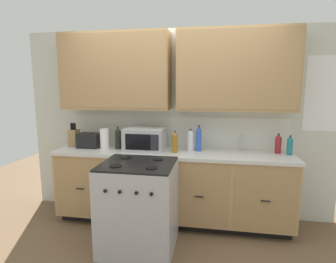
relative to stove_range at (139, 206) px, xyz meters
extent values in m
plane|color=brown|center=(0.26, 0.33, -0.47)|extent=(8.00, 8.00, 0.00)
cube|color=silver|center=(0.26, 0.96, 0.75)|extent=(4.08, 0.05, 2.44)
cube|color=silver|center=(0.26, 0.93, 0.65)|extent=(2.88, 0.01, 0.40)
cube|color=tan|center=(-0.49, 0.76, 1.43)|extent=(1.39, 0.34, 0.95)
cube|color=#A58052|center=(-0.49, 0.59, 1.43)|extent=(1.36, 0.01, 0.89)
cube|color=tan|center=(1.00, 0.76, 1.43)|extent=(1.39, 0.34, 0.95)
cube|color=#A58052|center=(1.00, 0.59, 1.43)|extent=(1.36, 0.01, 0.89)
cube|color=white|center=(2.04, 0.93, 1.15)|extent=(0.44, 0.01, 0.90)
cube|color=black|center=(0.26, 0.66, -0.42)|extent=(2.82, 0.48, 0.10)
cube|color=tan|center=(0.26, 0.63, 0.02)|extent=(2.88, 0.60, 0.78)
cube|color=#A88354|center=(-0.82, 0.33, 0.02)|extent=(0.66, 0.01, 0.72)
cube|color=black|center=(-0.82, 0.31, 0.02)|extent=(0.10, 0.01, 0.01)
cube|color=#A88354|center=(-0.10, 0.33, 0.02)|extent=(0.66, 0.01, 0.72)
cube|color=black|center=(-0.10, 0.31, 0.02)|extent=(0.10, 0.01, 0.01)
cube|color=#A88354|center=(0.62, 0.33, 0.02)|extent=(0.66, 0.01, 0.72)
cube|color=black|center=(0.62, 0.31, 0.02)|extent=(0.10, 0.01, 0.01)
cube|color=#A88354|center=(1.33, 0.33, 0.02)|extent=(0.66, 0.01, 0.72)
cube|color=black|center=(1.33, 0.31, 0.02)|extent=(0.10, 0.01, 0.01)
cube|color=silver|center=(0.26, 0.63, 0.43)|extent=(2.91, 0.63, 0.04)
cube|color=#A8AAAF|center=(1.11, 0.66, 0.44)|extent=(0.56, 0.38, 0.02)
cube|color=#B7B7BC|center=(0.00, 0.00, -0.01)|extent=(0.76, 0.66, 0.92)
cube|color=black|center=(0.00, 0.00, 0.46)|extent=(0.74, 0.65, 0.02)
cylinder|color=black|center=(-0.18, -0.16, 0.47)|extent=(0.12, 0.12, 0.01)
cylinder|color=black|center=(0.18, -0.16, 0.47)|extent=(0.12, 0.12, 0.01)
cylinder|color=black|center=(-0.18, 0.16, 0.47)|extent=(0.12, 0.12, 0.01)
cylinder|color=black|center=(0.18, 0.16, 0.47)|extent=(0.12, 0.12, 0.01)
cylinder|color=black|center=(-0.22, -0.34, 0.28)|extent=(0.03, 0.02, 0.03)
cylinder|color=black|center=(-0.08, -0.34, 0.28)|extent=(0.03, 0.02, 0.03)
cylinder|color=black|center=(0.08, -0.34, 0.28)|extent=(0.03, 0.02, 0.03)
cylinder|color=black|center=(0.22, -0.34, 0.28)|extent=(0.03, 0.02, 0.03)
cube|color=#B7B7BC|center=(-0.08, 0.63, 0.59)|extent=(0.48, 0.36, 0.28)
cube|color=black|center=(-0.12, 0.44, 0.59)|extent=(0.31, 0.01, 0.19)
cube|color=#28282D|center=(0.08, 0.44, 0.59)|extent=(0.10, 0.01, 0.19)
cube|color=black|center=(-0.84, 0.65, 0.55)|extent=(0.28, 0.18, 0.19)
cube|color=black|center=(-0.89, 0.65, 0.64)|extent=(0.02, 0.13, 0.01)
cube|color=black|center=(-0.79, 0.65, 0.64)|extent=(0.02, 0.13, 0.01)
cube|color=#9C794E|center=(-1.09, 0.72, 0.56)|extent=(0.11, 0.14, 0.22)
cylinder|color=black|center=(-1.12, 0.71, 0.72)|extent=(0.02, 0.02, 0.09)
cylinder|color=black|center=(-1.10, 0.71, 0.72)|extent=(0.02, 0.02, 0.09)
cylinder|color=black|center=(-1.08, 0.71, 0.72)|extent=(0.02, 0.02, 0.09)
cylinder|color=black|center=(-1.06, 0.71, 0.72)|extent=(0.02, 0.02, 0.09)
cylinder|color=#B2B5BA|center=(1.11, 0.84, 0.55)|extent=(0.02, 0.02, 0.20)
cylinder|color=white|center=(-0.61, 0.62, 0.58)|extent=(0.12, 0.12, 0.26)
cylinder|color=black|center=(-0.44, 0.65, 0.57)|extent=(0.08, 0.08, 0.23)
cone|color=black|center=(-0.44, 0.65, 0.71)|extent=(0.07, 0.07, 0.06)
cylinder|color=black|center=(-0.44, 0.65, 0.73)|extent=(0.03, 0.03, 0.02)
cylinder|color=#1E707A|center=(1.64, 0.68, 0.55)|extent=(0.07, 0.07, 0.18)
cone|color=#1E707A|center=(1.64, 0.68, 0.66)|extent=(0.06, 0.06, 0.05)
cylinder|color=black|center=(1.64, 0.68, 0.68)|extent=(0.02, 0.02, 0.02)
cylinder|color=#9E6619|center=(0.30, 0.57, 0.56)|extent=(0.07, 0.07, 0.21)
cone|color=#9E6619|center=(0.30, 0.57, 0.69)|extent=(0.06, 0.06, 0.05)
cylinder|color=black|center=(0.30, 0.57, 0.71)|extent=(0.02, 0.02, 0.02)
cylinder|color=silver|center=(0.48, 0.70, 0.56)|extent=(0.08, 0.08, 0.22)
cone|color=silver|center=(0.48, 0.70, 0.70)|extent=(0.07, 0.07, 0.05)
cylinder|color=black|center=(0.48, 0.70, 0.72)|extent=(0.03, 0.03, 0.02)
cylinder|color=maroon|center=(1.52, 0.74, 0.55)|extent=(0.07, 0.07, 0.19)
cone|color=maroon|center=(1.52, 0.74, 0.67)|extent=(0.07, 0.07, 0.05)
cylinder|color=black|center=(1.52, 0.74, 0.69)|extent=(0.03, 0.03, 0.02)
cylinder|color=blue|center=(0.58, 0.71, 0.58)|extent=(0.07, 0.07, 0.26)
cone|color=blue|center=(0.58, 0.71, 0.74)|extent=(0.06, 0.06, 0.06)
cylinder|color=black|center=(0.58, 0.71, 0.77)|extent=(0.02, 0.02, 0.02)
camera|label=1|loc=(0.76, -2.62, 1.24)|focal=29.27mm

